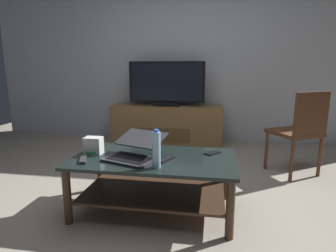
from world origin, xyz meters
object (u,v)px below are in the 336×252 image
object	(u,v)px
coffee_table	(154,173)
router_box	(94,146)
laptop	(135,151)
dining_chair	(301,129)
television	(167,85)
water_bottle_near	(156,150)
cell_phone	(212,153)
tv_remote	(83,160)
soundbar_remote	(166,160)
media_cabinet	(167,124)

from	to	relation	value
coffee_table	router_box	distance (m)	0.54
laptop	dining_chair	bearing A→B (deg)	34.72
television	water_bottle_near	xyz separation A→B (m)	(0.32, -2.32, -0.31)
coffee_table	cell_phone	distance (m)	0.51
cell_phone	dining_chair	bearing A→B (deg)	81.10
tv_remote	router_box	bearing A→B (deg)	67.28
tv_remote	coffee_table	bearing A→B (deg)	-2.17
dining_chair	router_box	size ratio (longest dim) A/B	6.48
dining_chair	tv_remote	distance (m)	2.21
water_bottle_near	tv_remote	bearing A→B (deg)	175.28
laptop	cell_phone	xyz separation A→B (m)	(0.60, 0.22, -0.06)
television	laptop	xyz separation A→B (m)	(0.11, -2.13, -0.38)
water_bottle_near	dining_chair	bearing A→B (deg)	43.43
television	router_box	distance (m)	2.13
television	coffee_table	bearing A→B (deg)	-83.10
coffee_table	soundbar_remote	bearing A→B (deg)	-31.96
router_box	coffee_table	bearing A→B (deg)	-1.01
media_cabinet	soundbar_remote	distance (m)	2.22
television	cell_phone	xyz separation A→B (m)	(0.71, -1.91, -0.44)
coffee_table	media_cabinet	size ratio (longest dim) A/B	0.75
tv_remote	soundbar_remote	xyz separation A→B (m)	(0.62, 0.11, 0.00)
television	soundbar_remote	world-z (taller)	television
television	router_box	bearing A→B (deg)	-96.90
dining_chair	tv_remote	bearing A→B (deg)	-147.83
media_cabinet	dining_chair	distance (m)	1.98
dining_chair	water_bottle_near	world-z (taller)	dining_chair
water_bottle_near	soundbar_remote	bearing A→B (deg)	74.67
television	tv_remote	bearing A→B (deg)	-96.40
cell_phone	soundbar_remote	size ratio (longest dim) A/B	0.88
water_bottle_near	tv_remote	distance (m)	0.59
media_cabinet	dining_chair	size ratio (longest dim) A/B	1.85
dining_chair	laptop	bearing A→B (deg)	-145.28
water_bottle_near	cell_phone	bearing A→B (deg)	46.29
media_cabinet	router_box	xyz separation A→B (m)	(-0.25, -2.10, 0.23)
dining_chair	water_bottle_near	distance (m)	1.78
coffee_table	water_bottle_near	xyz separation A→B (m)	(0.07, -0.23, 0.27)
dining_chair	cell_phone	bearing A→B (deg)	-137.88
laptop	cell_phone	size ratio (longest dim) A/B	3.62
coffee_table	laptop	xyz separation A→B (m)	(-0.14, -0.05, 0.20)
router_box	cell_phone	bearing A→B (deg)	9.89
tv_remote	television	bearing A→B (deg)	61.79
media_cabinet	soundbar_remote	bearing A→B (deg)	-80.47
media_cabinet	laptop	distance (m)	2.17
dining_chair	laptop	xyz separation A→B (m)	(-1.50, -1.04, -0.00)
tv_remote	dining_chair	bearing A→B (deg)	10.36
media_cabinet	coffee_table	bearing A→B (deg)	-83.17
media_cabinet	cell_phone	xyz separation A→B (m)	(0.71, -1.93, 0.17)
router_box	soundbar_remote	world-z (taller)	router_box
tv_remote	laptop	bearing A→B (deg)	-1.68
coffee_table	router_box	size ratio (longest dim) A/B	9.04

